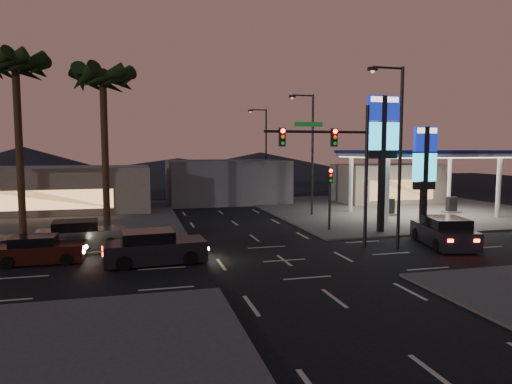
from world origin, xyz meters
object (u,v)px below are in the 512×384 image
object	(u,v)px
gas_station	(422,155)
car_lane_a_front	(154,248)
car_lane_b_front	(81,235)
traffic_signal_mast	(338,155)
pylon_sign_tall	(383,136)
pylon_sign_short	(425,163)
car_lane_a_mid	(39,250)
suv_station	(444,232)

from	to	relation	value
gas_station	car_lane_a_front	distance (m)	25.24
gas_station	car_lane_b_front	distance (m)	27.31
gas_station	traffic_signal_mast	xyz separation A→B (m)	(-12.24, -10.01, 0.15)
pylon_sign_tall	pylon_sign_short	size ratio (longest dim) A/B	1.29
pylon_sign_short	car_lane_a_front	bearing A→B (deg)	-168.88
traffic_signal_mast	car_lane_a_front	distance (m)	11.08
pylon_sign_tall	car_lane_a_mid	world-z (taller)	pylon_sign_tall
car_lane_a_mid	pylon_sign_tall	bearing A→B (deg)	8.29
gas_station	car_lane_a_mid	xyz separation A→B (m)	(-27.75, -9.45, -4.45)
pylon_sign_short	suv_station	distance (m)	5.33
car_lane_a_mid	suv_station	xyz separation A→B (m)	(21.73, -1.56, 0.16)
pylon_sign_tall	car_lane_a_front	bearing A→B (deg)	-163.46
pylon_sign_tall	pylon_sign_short	bearing A→B (deg)	-21.80
gas_station	suv_station	distance (m)	13.27
gas_station	suv_station	world-z (taller)	gas_station
pylon_sign_tall	traffic_signal_mast	bearing A→B (deg)	-143.48
car_lane_a_front	car_lane_a_mid	world-z (taller)	car_lane_a_front
pylon_sign_short	suv_station	xyz separation A→B (m)	(-1.02, -3.51, -3.87)
traffic_signal_mast	car_lane_a_mid	world-z (taller)	traffic_signal_mast
car_lane_b_front	traffic_signal_mast	bearing A→B (deg)	-14.48
pylon_sign_tall	car_lane_b_front	bearing A→B (deg)	179.72
car_lane_a_mid	suv_station	size ratio (longest dim) A/B	0.77
pylon_sign_short	car_lane_b_front	distance (m)	21.58
pylon_sign_short	car_lane_a_mid	world-z (taller)	pylon_sign_short
car_lane_a_front	car_lane_a_mid	bearing A→B (deg)	164.90
car_lane_a_front	suv_station	bearing A→B (deg)	-0.36
gas_station	car_lane_a_front	xyz separation A→B (m)	(-22.34, -10.91, -4.33)
car_lane_a_front	car_lane_b_front	bearing A→B (deg)	130.55
car_lane_b_front	suv_station	distance (m)	20.69
gas_station	pylon_sign_short	bearing A→B (deg)	-123.69
pylon_sign_short	car_lane_a_front	xyz separation A→B (m)	(-17.34, -3.41, -3.90)
traffic_signal_mast	car_lane_a_front	size ratio (longest dim) A/B	1.57
traffic_signal_mast	suv_station	xyz separation A→B (m)	(6.22, -1.00, -4.44)
gas_station	car_lane_a_mid	world-z (taller)	gas_station
pylon_sign_tall	car_lane_a_front	distance (m)	16.48
pylon_sign_tall	car_lane_a_front	size ratio (longest dim) A/B	1.76
car_lane_b_front	pylon_sign_short	bearing A→B (deg)	-2.94
traffic_signal_mast	suv_station	world-z (taller)	traffic_signal_mast
pylon_sign_tall	car_lane_a_mid	distance (m)	21.26
pylon_sign_tall	car_lane_b_front	size ratio (longest dim) A/B	1.81
traffic_signal_mast	suv_station	distance (m)	7.71
car_lane_a_mid	gas_station	bearing A→B (deg)	18.80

